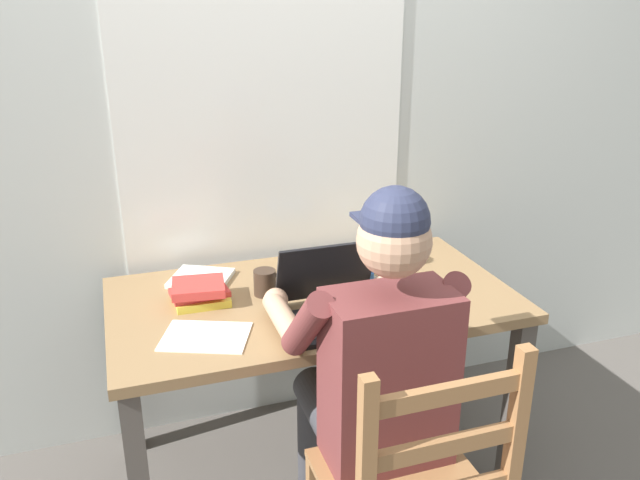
{
  "coord_description": "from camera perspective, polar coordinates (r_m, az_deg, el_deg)",
  "views": [
    {
      "loc": [
        -0.61,
        -1.92,
        1.69
      ],
      "look_at": [
        0.01,
        -0.05,
        0.94
      ],
      "focal_mm": 36.39,
      "sensor_mm": 36.0,
      "label": 1
    }
  ],
  "objects": [
    {
      "name": "ground_plane",
      "position": [
        2.63,
        -0.6,
        -19.24
      ],
      "size": [
        8.0,
        8.0,
        0.0
      ],
      "primitive_type": "plane",
      "color": "#56514C"
    },
    {
      "name": "coffee_mug_white",
      "position": [
        2.48,
        7.03,
        -1.17
      ],
      "size": [
        0.12,
        0.09,
        0.09
      ],
      "color": "silver",
      "rests_on": "desk"
    },
    {
      "name": "laptop",
      "position": [
        2.07,
        1.31,
        -5.45
      ],
      "size": [
        0.33,
        0.31,
        0.22
      ],
      "color": "black",
      "rests_on": "desk"
    },
    {
      "name": "book_stack_main",
      "position": [
        2.2,
        -10.51,
        -4.57
      ],
      "size": [
        0.2,
        0.17,
        0.07
      ],
      "color": "gold",
      "rests_on": "desk"
    },
    {
      "name": "book_stack_side",
      "position": [
        2.32,
        2.21,
        -2.84
      ],
      "size": [
        0.22,
        0.17,
        0.07
      ],
      "color": "white",
      "rests_on": "desk"
    },
    {
      "name": "paper_pile_back_corner",
      "position": [
        2.01,
        -10.02,
        -8.35
      ],
      "size": [
        0.31,
        0.27,
        0.0
      ],
      "primitive_type": "cube",
      "rotation": [
        0.0,
        0.0,
        -0.39
      ],
      "color": "white",
      "rests_on": "desk"
    },
    {
      "name": "coffee_mug_dark",
      "position": [
        2.23,
        -4.8,
        -3.72
      ],
      "size": [
        0.11,
        0.08,
        0.09
      ],
      "color": "#38281E",
      "rests_on": "desk"
    },
    {
      "name": "back_wall",
      "position": [
        2.48,
        -4.02,
        11.57
      ],
      "size": [
        6.0,
        0.08,
        2.6
      ],
      "color": "beige",
      "rests_on": "ground"
    },
    {
      "name": "seated_person",
      "position": [
        1.89,
        4.64,
        -11.07
      ],
      "size": [
        0.5,
        0.6,
        1.26
      ],
      "color": "brown",
      "rests_on": "ground"
    },
    {
      "name": "desk",
      "position": [
        2.28,
        -0.65,
        -7.04
      ],
      "size": [
        1.37,
        0.75,
        0.72
      ],
      "color": "olive",
      "rests_on": "ground"
    },
    {
      "name": "computer_mouse",
      "position": [
        2.13,
        9.23,
        -5.97
      ],
      "size": [
        0.06,
        0.1,
        0.03
      ],
      "primitive_type": "ellipsoid",
      "color": "black",
      "rests_on": "desk"
    },
    {
      "name": "paper_pile_near_laptop",
      "position": [
        2.38,
        -10.43,
        -3.33
      ],
      "size": [
        0.27,
        0.26,
        0.02
      ],
      "primitive_type": "cube",
      "rotation": [
        0.0,
        0.0,
        -0.49
      ],
      "color": "silver",
      "rests_on": "desk"
    }
  ]
}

